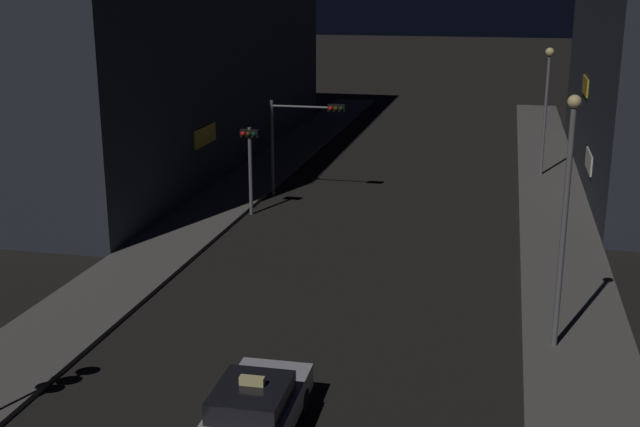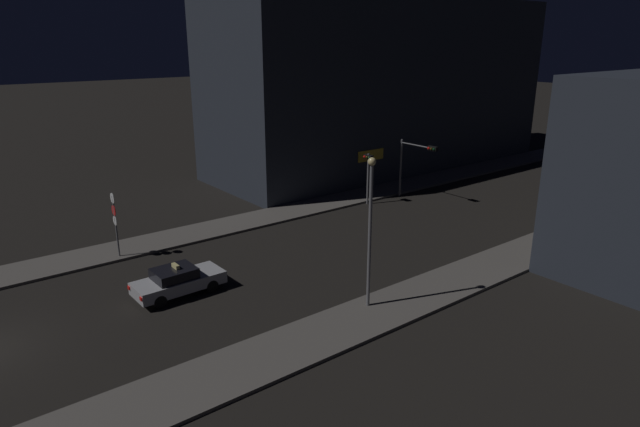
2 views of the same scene
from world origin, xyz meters
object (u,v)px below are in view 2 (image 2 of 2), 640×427
(street_lamp_near_block, at_px, (370,222))
(taxi, at_px, (178,281))
(traffic_light_left_kerb, at_px, (368,168))
(traffic_light_overhead, at_px, (415,158))
(sign_pole_left, at_px, (115,218))
(street_lamp_far_block, at_px, (610,157))

(street_lamp_near_block, bearing_deg, taxi, -137.02)
(traffic_light_left_kerb, height_order, street_lamp_near_block, street_lamp_near_block)
(traffic_light_overhead, relative_size, traffic_light_left_kerb, 1.18)
(traffic_light_overhead, xyz_separation_m, street_lamp_near_block, (11.12, -15.04, 0.93))
(taxi, height_order, street_lamp_near_block, street_lamp_near_block)
(sign_pole_left, height_order, street_lamp_near_block, street_lamp_near_block)
(sign_pole_left, bearing_deg, traffic_light_left_kerb, 87.64)
(traffic_light_overhead, height_order, traffic_light_left_kerb, traffic_light_overhead)
(traffic_light_overhead, xyz_separation_m, sign_pole_left, (-2.20, -22.19, -0.94))
(traffic_light_left_kerb, bearing_deg, taxi, -72.39)
(traffic_light_left_kerb, xyz_separation_m, sign_pole_left, (-0.77, -18.68, -0.36))
(traffic_light_left_kerb, bearing_deg, sign_pole_left, -92.36)
(taxi, distance_m, street_lamp_far_block, 29.36)
(traffic_light_left_kerb, xyz_separation_m, street_lamp_near_block, (12.55, -11.53, 1.51))
(taxi, bearing_deg, traffic_light_overhead, 101.25)
(street_lamp_far_block, bearing_deg, taxi, -104.21)
(taxi, height_order, street_lamp_far_block, street_lamp_far_block)
(taxi, height_order, sign_pole_left, sign_pole_left)
(traffic_light_overhead, height_order, street_lamp_near_block, street_lamp_near_block)
(traffic_light_left_kerb, relative_size, street_lamp_far_block, 0.59)
(taxi, height_order, traffic_light_overhead, traffic_light_overhead)
(traffic_light_overhead, distance_m, street_lamp_near_block, 18.73)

